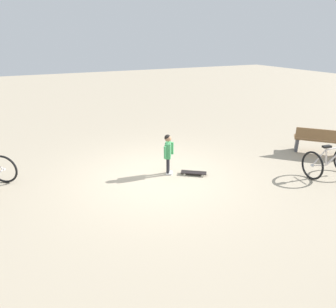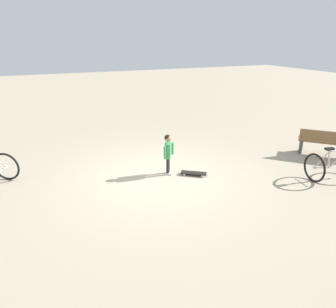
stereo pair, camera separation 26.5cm
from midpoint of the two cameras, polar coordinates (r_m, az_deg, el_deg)
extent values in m
plane|color=tan|center=(7.41, -1.34, -4.52)|extent=(50.00, 50.00, 0.00)
cylinder|color=black|center=(7.53, 1.06, -2.04)|extent=(0.08, 0.08, 0.42)
cube|color=white|center=(7.62, 1.27, -3.54)|extent=(0.17, 0.14, 0.05)
cylinder|color=black|center=(7.43, 0.97, -2.38)|extent=(0.08, 0.08, 0.42)
cube|color=white|center=(7.52, 1.18, -3.89)|extent=(0.17, 0.14, 0.05)
cube|color=#3F9959|center=(7.32, 1.03, 0.72)|extent=(0.24, 0.28, 0.40)
cylinder|color=#3F9959|center=(7.46, 1.93, 1.11)|extent=(0.06, 0.06, 0.32)
cylinder|color=#3F9959|center=(7.19, 0.42, 0.30)|extent=(0.06, 0.06, 0.32)
sphere|color=#9E7051|center=(7.22, 1.05, 3.05)|extent=(0.17, 0.17, 0.17)
sphere|color=black|center=(7.21, 0.97, 3.17)|extent=(0.16, 0.16, 0.16)
cube|color=black|center=(7.52, 6.03, -3.68)|extent=(0.64, 0.52, 0.02)
cube|color=#B7B7BC|center=(7.51, 7.75, -3.91)|extent=(0.09, 0.11, 0.02)
cube|color=#B7B7BC|center=(7.54, 4.31, -3.64)|extent=(0.09, 0.11, 0.02)
cylinder|color=beige|center=(7.59, 7.78, -3.83)|extent=(0.06, 0.06, 0.06)
cylinder|color=beige|center=(7.45, 7.70, -4.31)|extent=(0.06, 0.06, 0.06)
cylinder|color=beige|center=(7.62, 4.37, -3.56)|extent=(0.06, 0.06, 0.06)
cylinder|color=beige|center=(7.49, 4.23, -4.04)|extent=(0.06, 0.06, 0.06)
torus|color=black|center=(7.95, 27.47, -2.41)|extent=(0.15, 0.71, 0.71)
cylinder|color=#B7B7BC|center=(7.95, 27.47, -2.41)|extent=(0.07, 0.07, 0.06)
cylinder|color=silver|center=(8.14, 29.69, -0.89)|extent=(0.14, 0.06, 0.48)
cylinder|color=silver|center=(8.11, 28.58, -2.38)|extent=(0.43, 0.09, 0.08)
cylinder|color=silver|center=(8.00, 28.58, -1.02)|extent=(0.35, 0.08, 0.40)
cube|color=black|center=(8.02, 29.79, 0.89)|extent=(0.23, 0.13, 0.05)
torus|color=black|center=(8.08, -28.20, -2.17)|extent=(0.63, 0.42, 0.71)
cylinder|color=#B7B7BC|center=(8.08, -28.20, -2.17)|extent=(0.08, 0.08, 0.06)
cylinder|color=silver|center=(7.94, -29.05, -2.95)|extent=(0.25, 0.38, 0.08)
cylinder|color=silver|center=(7.90, -29.12, -1.38)|extent=(0.21, 0.31, 0.40)
cube|color=brown|center=(9.86, 29.39, 2.15)|extent=(1.44, 1.44, 0.05)
cube|color=brown|center=(9.62, 29.72, 2.90)|extent=(1.16, 1.16, 0.32)
cube|color=#4C4C51|center=(9.86, 25.15, 1.39)|extent=(0.31, 0.31, 0.39)
camera|label=1|loc=(0.13, -88.97, 0.41)|focal=31.29mm
camera|label=2|loc=(0.13, 91.03, -0.41)|focal=31.29mm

